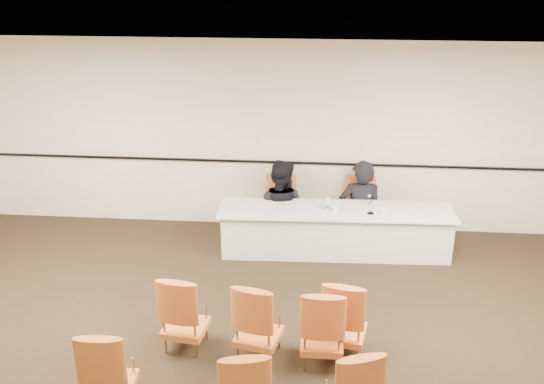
{
  "coord_description": "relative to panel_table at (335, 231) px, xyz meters",
  "views": [
    {
      "loc": [
        0.72,
        -5.02,
        4.26
      ],
      "look_at": [
        0.06,
        2.6,
        1.15
      ],
      "focal_mm": 40.0,
      "sensor_mm": 36.0,
      "label": 1
    }
  ],
  "objects": [
    {
      "name": "ceiling",
      "position": [
        -0.95,
        -3.12,
        2.66
      ],
      "size": [
        10.0,
        10.0,
        0.0
      ],
      "primitive_type": "plane",
      "rotation": [
        3.14,
        0.0,
        0.0
      ],
      "color": "silver",
      "rests_on": "ground"
    },
    {
      "name": "wall_back",
      "position": [
        -0.95,
        0.88,
        1.16
      ],
      "size": [
        10.0,
        0.04,
        3.0
      ],
      "primitive_type": "cube",
      "color": "beige",
      "rests_on": "ground"
    },
    {
      "name": "wall_rail",
      "position": [
        -0.95,
        0.84,
        0.76
      ],
      "size": [
        9.8,
        0.04,
        0.03
      ],
      "primitive_type": "cube",
      "color": "black",
      "rests_on": "wall_back"
    },
    {
      "name": "panel_table",
      "position": [
        0.0,
        0.0,
        0.0
      ],
      "size": [
        3.46,
        0.92,
        0.69
      ],
      "primitive_type": null,
      "rotation": [
        0.0,
        0.0,
        0.03
      ],
      "color": "silver",
      "rests_on": "ground"
    },
    {
      "name": "panelist_main",
      "position": [
        0.39,
        0.54,
        0.0
      ],
      "size": [
        0.69,
        0.47,
        1.85
      ],
      "primitive_type": "imported",
      "rotation": [
        0.0,
        0.0,
        3.18
      ],
      "color": "black",
      "rests_on": "ground"
    },
    {
      "name": "panelist_main_chair",
      "position": [
        0.39,
        0.54,
        0.13
      ],
      "size": [
        0.52,
        0.52,
        0.95
      ],
      "primitive_type": null,
      "rotation": [
        0.0,
        0.0,
        0.03
      ],
      "color": "orange",
      "rests_on": "ground"
    },
    {
      "name": "panelist_second",
      "position": [
        -0.86,
        0.5,
        0.05
      ],
      "size": [
        0.99,
        0.87,
        1.73
      ],
      "primitive_type": "imported",
      "rotation": [
        0.0,
        0.0,
        2.85
      ],
      "color": "black",
      "rests_on": "ground"
    },
    {
      "name": "panelist_second_chair",
      "position": [
        -0.86,
        0.5,
        0.13
      ],
      "size": [
        0.52,
        0.52,
        0.95
      ],
      "primitive_type": null,
      "rotation": [
        0.0,
        0.0,
        0.03
      ],
      "color": "orange",
      "rests_on": "ground"
    },
    {
      "name": "papers",
      "position": [
        0.55,
        0.02,
        0.35
      ],
      "size": [
        0.33,
        0.27,
        0.0
      ],
      "primitive_type": "cube",
      "rotation": [
        0.0,
        0.0,
        -0.17
      ],
      "color": "white",
      "rests_on": "panel_table"
    },
    {
      "name": "microphone",
      "position": [
        0.49,
        -0.1,
        0.47
      ],
      "size": [
        0.11,
        0.19,
        0.25
      ],
      "primitive_type": null,
      "rotation": [
        0.0,
        0.0,
        0.15
      ],
      "color": "black",
      "rests_on": "panel_table"
    },
    {
      "name": "water_bottle",
      "position": [
        -0.13,
        -0.03,
        0.45
      ],
      "size": [
        0.08,
        0.08,
        0.21
      ],
      "primitive_type": null,
      "rotation": [
        0.0,
        0.0,
        -0.33
      ],
      "color": "#167D7E",
      "rests_on": "panel_table"
    },
    {
      "name": "drinking_glass",
      "position": [
        -0.02,
        -0.09,
        0.39
      ],
      "size": [
        0.07,
        0.07,
        0.1
      ],
      "primitive_type": "cylinder",
      "rotation": [
        0.0,
        0.0,
        -0.1
      ],
      "color": "white",
      "rests_on": "panel_table"
    },
    {
      "name": "coffee_cup",
      "position": [
        0.65,
        -0.13,
        0.4
      ],
      "size": [
        0.08,
        0.08,
        0.12
      ],
      "primitive_type": "cylinder",
      "rotation": [
        0.0,
        0.0,
        0.09
      ],
      "color": "white",
      "rests_on": "panel_table"
    },
    {
      "name": "aud_chair_front_left",
      "position": [
        -1.71,
        -2.47,
        0.13
      ],
      "size": [
        0.57,
        0.57,
        0.95
      ],
      "primitive_type": null,
      "rotation": [
        0.0,
        0.0,
        -0.14
      ],
      "color": "orange",
      "rests_on": "ground"
    },
    {
      "name": "aud_chair_front_mid",
      "position": [
        -0.87,
        -2.56,
        0.13
      ],
      "size": [
        0.6,
        0.6,
        0.95
      ],
      "primitive_type": null,
      "rotation": [
        0.0,
        0.0,
        -0.24
      ],
      "color": "orange",
      "rests_on": "ground"
    },
    {
      "name": "aud_chair_front_right",
      "position": [
        -0.17,
        -2.61,
        0.13
      ],
      "size": [
        0.5,
        0.5,
        0.95
      ],
      "primitive_type": null,
      "rotation": [
        0.0,
        0.0,
        0.0
      ],
      "color": "orange",
      "rests_on": "ground"
    },
    {
      "name": "aud_chair_back_left",
      "position": [
        -2.23,
        -3.5,
        0.13
      ],
      "size": [
        0.53,
        0.53,
        0.95
      ],
      "primitive_type": null,
      "rotation": [
        0.0,
        0.0,
        0.05
      ],
      "color": "orange",
      "rests_on": "ground"
    },
    {
      "name": "aud_chair_extra",
      "position": [
        0.08,
        -2.41,
        0.13
      ],
      "size": [
        0.59,
        0.59,
        0.95
      ],
      "primitive_type": null,
      "rotation": [
        0.0,
        0.0,
        -0.19
      ],
      "color": "orange",
      "rests_on": "ground"
    }
  ]
}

